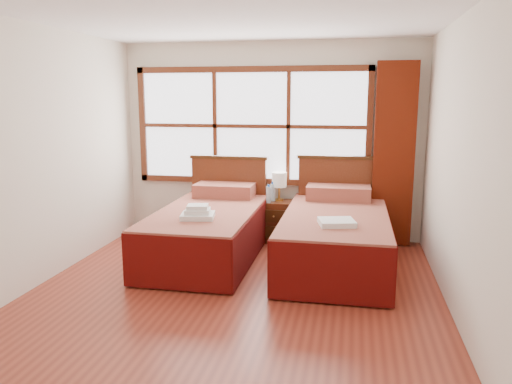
# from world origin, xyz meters

# --- Properties ---
(floor) EXTENTS (4.50, 4.50, 0.00)m
(floor) POSITION_xyz_m (0.00, 0.00, 0.00)
(floor) COLOR maroon
(floor) RESTS_ON ground
(ceiling) EXTENTS (4.50, 4.50, 0.00)m
(ceiling) POSITION_xyz_m (0.00, 0.00, 2.60)
(ceiling) COLOR white
(ceiling) RESTS_ON wall_back
(wall_back) EXTENTS (4.00, 0.00, 4.00)m
(wall_back) POSITION_xyz_m (0.00, 2.25, 1.30)
(wall_back) COLOR silver
(wall_back) RESTS_ON floor
(wall_left) EXTENTS (0.00, 4.50, 4.50)m
(wall_left) POSITION_xyz_m (-2.00, 0.00, 1.30)
(wall_left) COLOR silver
(wall_left) RESTS_ON floor
(wall_right) EXTENTS (0.00, 4.50, 4.50)m
(wall_right) POSITION_xyz_m (2.00, 0.00, 1.30)
(wall_right) COLOR silver
(wall_right) RESTS_ON floor
(window) EXTENTS (3.16, 0.06, 1.56)m
(window) POSITION_xyz_m (-0.25, 2.21, 1.50)
(window) COLOR white
(window) RESTS_ON wall_back
(curtain) EXTENTS (0.50, 0.16, 2.30)m
(curtain) POSITION_xyz_m (1.60, 2.11, 1.17)
(curtain) COLOR #601909
(curtain) RESTS_ON wall_back
(bed_left) EXTENTS (1.13, 2.19, 1.10)m
(bed_left) POSITION_xyz_m (-0.55, 1.20, 0.34)
(bed_left) COLOR #3B200C
(bed_left) RESTS_ON floor
(bed_right) EXTENTS (1.16, 2.26, 1.14)m
(bed_right) POSITION_xyz_m (0.93, 1.20, 0.35)
(bed_right) COLOR #3B200C
(bed_right) RESTS_ON floor
(nightstand) EXTENTS (0.40, 0.40, 0.54)m
(nightstand) POSITION_xyz_m (0.12, 1.99, 0.27)
(nightstand) COLOR #582613
(nightstand) RESTS_ON floor
(towels_left) EXTENTS (0.40, 0.37, 0.15)m
(towels_left) POSITION_xyz_m (-0.54, 0.70, 0.65)
(towels_left) COLOR white
(towels_left) RESTS_ON bed_left
(towels_right) EXTENTS (0.41, 0.38, 0.06)m
(towels_right) POSITION_xyz_m (0.96, 0.62, 0.63)
(towels_right) COLOR white
(towels_right) RESTS_ON bed_right
(lamp) EXTENTS (0.19, 0.19, 0.38)m
(lamp) POSITION_xyz_m (0.16, 2.05, 0.80)
(lamp) COLOR gold
(lamp) RESTS_ON nightstand
(bottle_near) EXTENTS (0.06, 0.06, 0.24)m
(bottle_near) POSITION_xyz_m (0.04, 1.88, 0.65)
(bottle_near) COLOR silver
(bottle_near) RESTS_ON nightstand
(bottle_far) EXTENTS (0.07, 0.07, 0.26)m
(bottle_far) POSITION_xyz_m (0.08, 2.00, 0.65)
(bottle_far) COLOR silver
(bottle_far) RESTS_ON nightstand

